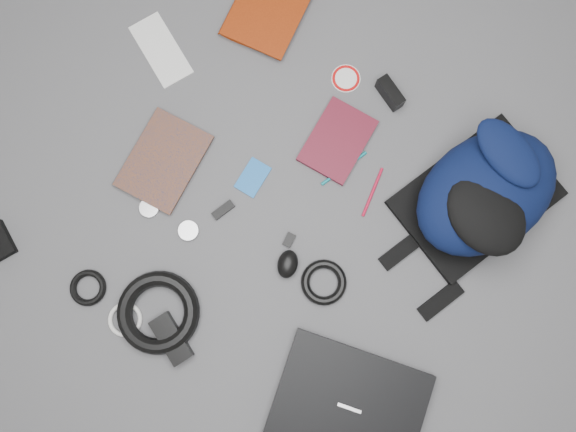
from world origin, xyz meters
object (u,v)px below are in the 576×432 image
Objects in this scene: backpack at (486,193)px; comic_book at (135,146)px; mouse at (288,264)px; power_brick at (171,339)px; compact_camera at (390,93)px; dvd_case at (338,141)px; laptop at (349,407)px.

comic_book is (-0.81, -0.42, -0.08)m from backpack.
mouse reaches higher than power_brick.
compact_camera reaches higher than comic_book.
compact_camera is at bearing 71.90° from dvd_case.
power_brick is at bearing 178.66° from laptop.
backpack is 4.82× the size of compact_camera.
mouse is 0.35m from power_brick.
dvd_case is 0.67m from power_brick.
backpack is 0.92m from comic_book.
backpack is 5.82× the size of mouse.
compact_camera is 0.86m from power_brick.
laptop is at bearing -42.03° from compact_camera.
laptop reaches higher than comic_book.
laptop is 1.81× the size of dvd_case.
comic_book reaches higher than dvd_case.
dvd_case is at bearing -150.29° from backpack.
power_brick reaches higher than comic_book.
mouse is (0.52, -0.01, 0.01)m from comic_book.
mouse is at bearing 132.20° from laptop.
compact_camera reaches higher than power_brick.
dvd_case is (-0.42, 0.54, -0.01)m from laptop.
backpack reaches higher than dvd_case.
compact_camera is (0.46, 0.52, 0.02)m from comic_book.
dvd_case is 0.19m from compact_camera.
comic_book is at bearing -148.53° from dvd_case.
backpack is 0.36m from compact_camera.
laptop is 0.39m from mouse.
dvd_case is at bearing 81.07° from mouse.
power_brick is (-0.13, -0.33, -0.00)m from mouse.
power_brick is at bearing -134.21° from mouse.
dvd_case is at bearing 107.84° from power_brick.
mouse reaches higher than laptop.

